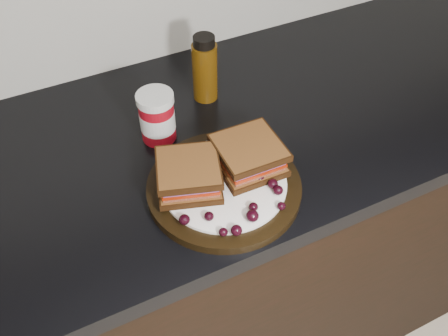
% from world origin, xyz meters
% --- Properties ---
extents(base_cabinets, '(3.96, 0.58, 0.86)m').
position_xyz_m(base_cabinets, '(0.00, 1.70, 0.43)').
color(base_cabinets, black).
rests_on(base_cabinets, ground_plane).
extents(countertop, '(3.98, 0.60, 0.04)m').
position_xyz_m(countertop, '(0.00, 1.70, 0.88)').
color(countertop, black).
rests_on(countertop, base_cabinets).
extents(plate, '(0.28, 0.28, 0.02)m').
position_xyz_m(plate, '(0.17, 1.55, 0.91)').
color(plate, black).
rests_on(plate, countertop).
extents(sandwich_left, '(0.14, 0.14, 0.05)m').
position_xyz_m(sandwich_left, '(0.11, 1.57, 0.95)').
color(sandwich_left, brown).
rests_on(sandwich_left, plate).
extents(sandwich_right, '(0.12, 0.12, 0.05)m').
position_xyz_m(sandwich_right, '(0.23, 1.56, 0.95)').
color(sandwich_right, brown).
rests_on(sandwich_right, plate).
extents(grape_0, '(0.02, 0.02, 0.02)m').
position_xyz_m(grape_0, '(0.07, 1.49, 0.93)').
color(grape_0, black).
rests_on(grape_0, plate).
extents(grape_1, '(0.02, 0.02, 0.02)m').
position_xyz_m(grape_1, '(0.11, 1.48, 0.93)').
color(grape_1, black).
rests_on(grape_1, plate).
extents(grape_2, '(0.02, 0.02, 0.01)m').
position_xyz_m(grape_2, '(0.12, 1.44, 0.93)').
color(grape_2, black).
rests_on(grape_2, plate).
extents(grape_3, '(0.02, 0.02, 0.02)m').
position_xyz_m(grape_3, '(0.14, 1.44, 0.93)').
color(grape_3, black).
rests_on(grape_3, plate).
extents(grape_4, '(0.02, 0.02, 0.02)m').
position_xyz_m(grape_4, '(0.18, 1.45, 0.93)').
color(grape_4, black).
rests_on(grape_4, plate).
extents(grape_5, '(0.02, 0.02, 0.02)m').
position_xyz_m(grape_5, '(0.19, 1.47, 0.93)').
color(grape_5, black).
rests_on(grape_5, plate).
extents(grape_6, '(0.02, 0.02, 0.01)m').
position_xyz_m(grape_6, '(0.23, 1.45, 0.93)').
color(grape_6, black).
rests_on(grape_6, plate).
extents(grape_7, '(0.02, 0.02, 0.02)m').
position_xyz_m(grape_7, '(0.25, 1.48, 0.93)').
color(grape_7, black).
rests_on(grape_7, plate).
extents(grape_8, '(0.02, 0.02, 0.02)m').
position_xyz_m(grape_8, '(0.24, 1.50, 0.93)').
color(grape_8, black).
rests_on(grape_8, plate).
extents(grape_9, '(0.02, 0.02, 0.02)m').
position_xyz_m(grape_9, '(0.23, 1.52, 0.93)').
color(grape_9, black).
rests_on(grape_9, plate).
extents(grape_10, '(0.02, 0.02, 0.02)m').
position_xyz_m(grape_10, '(0.26, 1.56, 0.93)').
color(grape_10, black).
rests_on(grape_10, plate).
extents(grape_11, '(0.02, 0.02, 0.02)m').
position_xyz_m(grape_11, '(0.23, 1.57, 0.93)').
color(grape_11, black).
rests_on(grape_11, plate).
extents(grape_12, '(0.02, 0.02, 0.02)m').
position_xyz_m(grape_12, '(0.23, 1.60, 0.93)').
color(grape_12, black).
rests_on(grape_12, plate).
extents(grape_13, '(0.02, 0.02, 0.02)m').
position_xyz_m(grape_13, '(0.10, 1.60, 0.93)').
color(grape_13, black).
rests_on(grape_13, plate).
extents(grape_14, '(0.02, 0.02, 0.02)m').
position_xyz_m(grape_14, '(0.09, 1.57, 0.93)').
color(grape_14, black).
rests_on(grape_14, plate).
extents(grape_15, '(0.02, 0.02, 0.02)m').
position_xyz_m(grape_15, '(0.11, 1.53, 0.93)').
color(grape_15, black).
rests_on(grape_15, plate).
extents(grape_16, '(0.02, 0.02, 0.02)m').
position_xyz_m(grape_16, '(0.11, 1.60, 0.93)').
color(grape_16, black).
rests_on(grape_16, plate).
extents(grape_17, '(0.02, 0.02, 0.02)m').
position_xyz_m(grape_17, '(0.11, 1.58, 0.93)').
color(grape_17, black).
rests_on(grape_17, plate).
extents(grape_18, '(0.02, 0.02, 0.02)m').
position_xyz_m(grape_18, '(0.08, 1.55, 0.93)').
color(grape_18, black).
rests_on(grape_18, plate).
extents(condiment_jar, '(0.08, 0.08, 0.11)m').
position_xyz_m(condiment_jar, '(0.12, 1.73, 0.95)').
color(condiment_jar, maroon).
rests_on(condiment_jar, countertop).
extents(oil_bottle, '(0.06, 0.06, 0.15)m').
position_xyz_m(oil_bottle, '(0.26, 1.81, 0.97)').
color(oil_bottle, '#492C07').
rests_on(oil_bottle, countertop).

